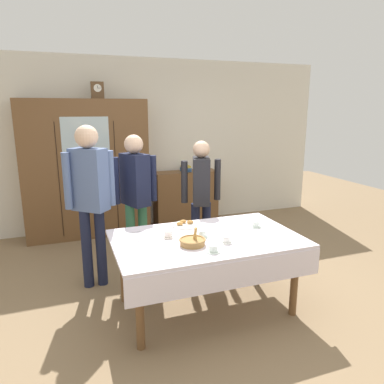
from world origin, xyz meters
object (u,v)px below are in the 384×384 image
object	(u,v)px
tea_cup_far_left	(202,234)
person_near_right_end	(135,189)
pastry_plate	(185,224)
wall_cabinet	(87,169)
dining_table	(208,247)
tea_cup_far_right	(168,234)
mantel_clock	(97,90)
bread_basket	(192,241)
spoon_far_left	(137,241)
person_behind_table_left	(90,190)
bookshelf_low	(186,197)
tea_cup_center	(256,224)
spoon_mid_right	(137,232)
tea_cup_back_edge	(227,240)
book_stack	(186,169)
person_behind_table_right	(201,190)
tea_cup_front_edge	(213,249)

from	to	relation	value
tea_cup_far_left	person_near_right_end	world-z (taller)	person_near_right_end
pastry_plate	person_near_right_end	bearing A→B (deg)	116.46
wall_cabinet	dining_table	bearing A→B (deg)	-70.84
tea_cup_far_right	mantel_clock	bearing A→B (deg)	97.84
bread_basket	spoon_far_left	distance (m)	0.52
tea_cup_far_left	person_near_right_end	distance (m)	1.20
person_behind_table_left	wall_cabinet	bearing A→B (deg)	87.35
bookshelf_low	person_near_right_end	size ratio (longest dim) A/B	0.65
bookshelf_low	tea_cup_far_right	bearing A→B (deg)	-112.51
person_near_right_end	dining_table	bearing A→B (deg)	-68.98
wall_cabinet	tea_cup_center	world-z (taller)	wall_cabinet
bread_basket	spoon_far_left	bearing A→B (deg)	151.35
dining_table	bookshelf_low	world-z (taller)	bookshelf_low
tea_cup_far_left	tea_cup_center	bearing A→B (deg)	7.05
bread_basket	spoon_mid_right	size ratio (longest dim) A/B	2.02
tea_cup_back_edge	tea_cup_far_right	distance (m)	0.56
book_stack	dining_table	bearing A→B (deg)	-104.61
dining_table	pastry_plate	size ratio (longest dim) A/B	6.25
spoon_far_left	person_near_right_end	world-z (taller)	person_near_right_end
book_stack	tea_cup_far_left	bearing A→B (deg)	-105.58
mantel_clock	tea_cup_center	world-z (taller)	mantel_clock
tea_cup_back_edge	person_behind_table_right	distance (m)	1.31
wall_cabinet	mantel_clock	size ratio (longest dim) A/B	8.57
tea_cup_center	person_behind_table_left	xyz separation A→B (m)	(-1.57, 0.74, 0.32)
spoon_far_left	person_behind_table_left	world-z (taller)	person_behind_table_left
book_stack	person_near_right_end	xyz separation A→B (m)	(-1.14, -1.48, 0.05)
tea_cup_far_right	person_near_right_end	world-z (taller)	person_near_right_end
mantel_clock	spoon_mid_right	bearing A→B (deg)	-87.86
spoon_mid_right	bread_basket	bearing A→B (deg)	-51.45
wall_cabinet	tea_cup_front_edge	distance (m)	3.03
tea_cup_back_edge	tea_cup_center	world-z (taller)	same
bookshelf_low	person_behind_table_left	bearing A→B (deg)	-133.45
mantel_clock	tea_cup_far_left	distance (m)	2.97
person_behind_table_left	person_near_right_end	distance (m)	0.61
bookshelf_low	tea_cup_back_edge	bearing A→B (deg)	-101.52
book_stack	tea_cup_far_left	xyz separation A→B (m)	(-0.72, -2.58, -0.18)
book_stack	tea_cup_back_edge	bearing A→B (deg)	-101.52
bookshelf_low	tea_cup_far_right	size ratio (longest dim) A/B	8.17
tea_cup_far_left	mantel_clock	bearing A→B (deg)	104.33
book_stack	bread_basket	size ratio (longest dim) A/B	0.95
tea_cup_front_edge	bread_basket	world-z (taller)	bread_basket
mantel_clock	person_behind_table_right	xyz separation A→B (m)	(1.04, -1.48, -1.25)
bread_basket	pastry_plate	bearing A→B (deg)	78.06
pastry_plate	tea_cup_far_right	bearing A→B (deg)	-133.95
dining_table	tea_cup_far_left	size ratio (longest dim) A/B	13.46
tea_cup_center	bookshelf_low	bearing A→B (deg)	87.68
spoon_mid_right	spoon_far_left	size ratio (longest dim) A/B	1.00
tea_cup_center	wall_cabinet	bearing A→B (deg)	121.22
spoon_mid_right	person_behind_table_right	xyz separation A→B (m)	(0.96, 0.72, 0.19)
tea_cup_far_right	tea_cup_far_left	bearing A→B (deg)	-16.87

